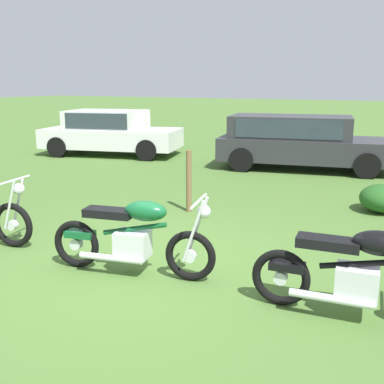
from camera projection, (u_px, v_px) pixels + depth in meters
ground_plane at (143, 267)px, 5.72m from camera, size 120.00×120.00×0.00m
motorcycle_green at (133, 237)px, 5.41m from camera, size 2.08×0.82×1.02m
motorcycle_black at (358, 273)px, 4.37m from camera, size 2.05×0.68×1.02m
car_white at (110, 130)px, 14.50m from camera, size 4.67×2.88×1.43m
car_charcoal at (297, 138)px, 12.10m from camera, size 4.77×2.67×1.43m
fence_post_wooden at (189, 181)px, 8.07m from camera, size 0.10×0.10×1.12m
shrub_low at (382, 198)px, 8.12m from camera, size 0.79×0.85×0.50m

